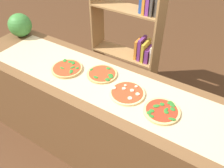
% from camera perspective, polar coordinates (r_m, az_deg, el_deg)
% --- Properties ---
extents(ground_plane, '(12.00, 12.00, 0.00)m').
position_cam_1_polar(ground_plane, '(2.41, 0.00, -16.95)').
color(ground_plane, '#4C2D19').
extents(counter, '(2.64, 0.63, 0.90)m').
position_cam_1_polar(counter, '(2.05, 0.00, -10.10)').
color(counter, brown).
rests_on(counter, ground_plane).
extents(parchment_paper, '(2.18, 0.47, 0.00)m').
position_cam_1_polar(parchment_paper, '(1.72, 0.00, -0.48)').
color(parchment_paper, tan).
rests_on(parchment_paper, counter).
extents(pizza_spinach_0, '(0.25, 0.25, 0.03)m').
position_cam_1_polar(pizza_spinach_0, '(1.91, -10.96, 3.76)').
color(pizza_spinach_0, tan).
rests_on(pizza_spinach_0, parchment_paper).
extents(pizza_spinach_1, '(0.24, 0.24, 0.02)m').
position_cam_1_polar(pizza_spinach_1, '(1.82, -2.44, 2.48)').
color(pizza_spinach_1, tan).
rests_on(pizza_spinach_1, parchment_paper).
extents(pizza_mushroom_2, '(0.25, 0.25, 0.02)m').
position_cam_1_polar(pizza_mushroom_2, '(1.66, 3.73, -2.20)').
color(pizza_mushroom_2, '#E5C17F').
rests_on(pizza_mushroom_2, parchment_paper).
extents(pizza_spinach_3, '(0.24, 0.24, 0.02)m').
position_cam_1_polar(pizza_spinach_3, '(1.56, 12.10, -6.44)').
color(pizza_spinach_3, '#DBB26B').
rests_on(pizza_spinach_3, parchment_paper).
extents(watermelon, '(0.22, 0.22, 0.22)m').
position_cam_1_polar(watermelon, '(2.48, -21.64, 13.28)').
color(watermelon, '#387A33').
rests_on(watermelon, counter).
extents(bookshelf, '(0.77, 0.25, 1.64)m').
position_cam_1_polar(bookshelf, '(2.61, 5.09, 10.34)').
color(bookshelf, '#A87A47').
rests_on(bookshelf, ground_plane).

